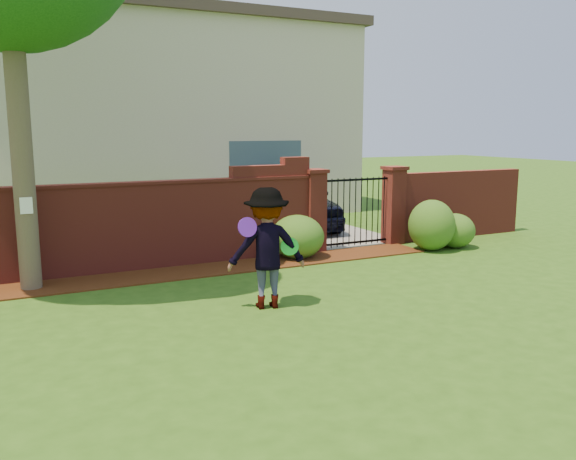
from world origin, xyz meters
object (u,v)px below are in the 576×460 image
frisbee_green (290,246)px  car (295,201)px  frisbee_purple (247,227)px  man (267,249)px

frisbee_green → car: bearing=61.9°
frisbee_purple → car: bearing=57.3°
frisbee_purple → frisbee_green: 0.76m
car → frisbee_purple: bearing=-113.7°
frisbee_green → man: bearing=153.7°
car → man: bearing=-111.7°
man → frisbee_green: man is taller
car → frisbee_purple: car is taller
man → frisbee_purple: (-0.35, -0.08, 0.37)m
car → man: man is taller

